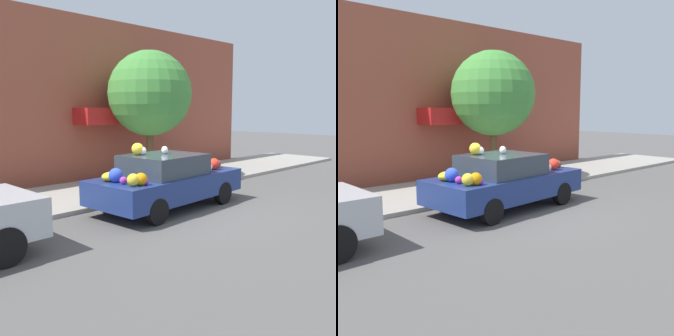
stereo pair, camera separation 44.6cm
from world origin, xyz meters
TOP-DOWN VIEW (x-y plane):
  - ground_plane at (0.00, 0.00)m, footprint 60.00×60.00m
  - sidewalk_curb at (0.00, 2.70)m, footprint 24.00×3.20m
  - building_facade at (0.13, 4.91)m, footprint 18.00×1.20m
  - street_tree at (2.15, 3.12)m, footprint 2.77×2.77m
  - fire_hydrant at (-0.05, 1.54)m, footprint 0.20×0.20m
  - art_car at (-0.05, 0.09)m, footprint 4.10×1.97m

SIDE VIEW (x-z plane):
  - ground_plane at x=0.00m, z-range 0.00..0.00m
  - sidewalk_curb at x=0.00m, z-range 0.00..0.11m
  - fire_hydrant at x=-0.05m, z-range 0.10..0.80m
  - art_car at x=-0.05m, z-range -0.11..1.50m
  - building_facade at x=0.13m, z-range -0.03..5.41m
  - street_tree at x=2.15m, z-range 0.81..5.00m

